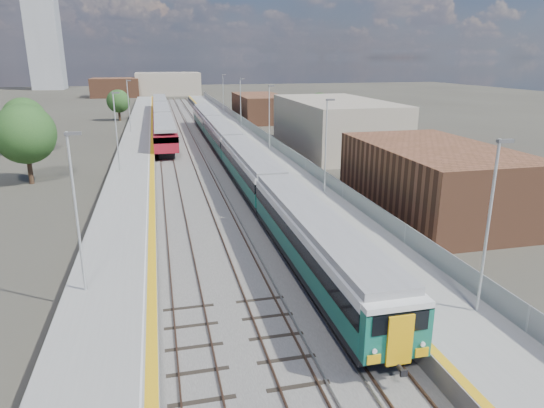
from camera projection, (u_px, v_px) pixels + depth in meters
name	position (u px, v px, depth m)	size (l,w,h in m)	color
ground	(208.00, 148.00, 64.60)	(320.00, 320.00, 0.00)	#47443A
ballast_bed	(189.00, 145.00, 66.42)	(10.50, 155.00, 0.06)	#565451
tracks	(193.00, 143.00, 68.09)	(8.96, 160.00, 0.17)	#4C3323
platform_right	(243.00, 140.00, 67.93)	(4.70, 155.00, 8.52)	slate
platform_left	(138.00, 144.00, 64.77)	(4.30, 155.00, 8.52)	slate
buildings	(111.00, 61.00, 140.02)	(72.00, 185.50, 40.00)	brown
green_train	(233.00, 149.00, 52.41)	(2.71, 75.63, 2.99)	black
red_train	(162.00, 116.00, 82.13)	(2.88, 58.30, 3.63)	black
tree_a	(25.00, 134.00, 44.95)	(5.59, 5.59, 7.57)	#382619
tree_b	(24.00, 119.00, 59.35)	(5.12, 5.12, 6.94)	#382619
tree_c	(118.00, 101.00, 91.53)	(4.31, 4.31, 5.84)	#382619
tree_d	(319.00, 105.00, 85.87)	(4.20, 4.20, 5.69)	#382619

